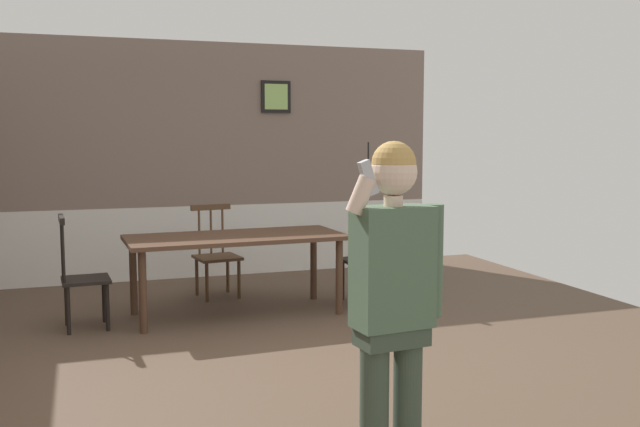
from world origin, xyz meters
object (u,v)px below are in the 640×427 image
Objects in this scene: chair_at_table_head at (370,258)px; person_figure at (394,295)px; dining_table at (236,244)px; chair_by_doorway at (216,254)px; chair_near_window at (81,276)px.

person_figure reaches higher than chair_at_table_head.
chair_at_table_head reaches higher than dining_table.
chair_by_doorway is 1.65m from chair_at_table_head.
chair_near_window is (-1.41, -0.06, -0.21)m from dining_table.
person_figure is (0.04, -4.45, 0.51)m from chair_by_doorway.
chair_by_doorway is at bearing 119.84° from chair_near_window.
chair_near_window is 0.60× the size of person_figure.
chair_at_table_head is (1.46, -0.78, -0.00)m from chair_by_doorway.
person_figure reaches higher than chair_by_doorway.
chair_by_doorway is 0.58× the size of person_figure.
person_figure is at bearing 82.20° from chair_by_doorway.
dining_table is 1.43m from chair_near_window.
chair_by_doorway reaches higher than dining_table.
chair_at_table_head is 3.97m from person_figure.
chair_near_window reaches higher than chair_at_table_head.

